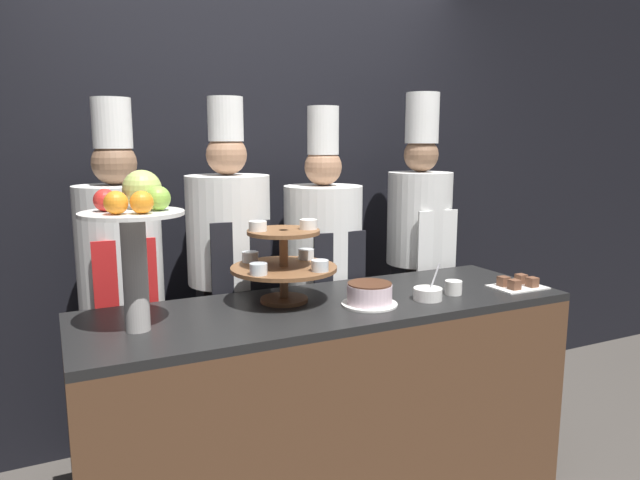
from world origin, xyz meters
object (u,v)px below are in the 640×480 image
object	(u,v)px
cake_round	(369,294)
chef_right	(419,246)
cup_white	(453,288)
chef_left	(122,282)
serving_bowl_near	(428,294)
fruit_pedestal	(136,223)
cake_square_tray	(518,284)
chef_center_left	(230,269)
chef_center_right	(323,268)
tiered_stand	(284,260)

from	to	relation	value
cake_round	chef_right	size ratio (longest dim) A/B	0.13
cup_white	chef_left	world-z (taller)	chef_left
cup_white	serving_bowl_near	distance (m)	0.16
fruit_pedestal	chef_right	size ratio (longest dim) A/B	0.31
cake_square_tray	serving_bowl_near	world-z (taller)	serving_bowl_near
cake_round	chef_right	world-z (taller)	chef_right
chef_center_left	chef_center_right	size ratio (longest dim) A/B	1.02
fruit_pedestal	cake_square_tray	bearing A→B (deg)	-4.94
cup_white	cake_square_tray	distance (m)	0.34
fruit_pedestal	chef_center_left	world-z (taller)	chef_center_left
fruit_pedestal	chef_center_left	xyz separation A→B (m)	(0.49, 0.55, -0.32)
cake_square_tray	fruit_pedestal	bearing A→B (deg)	175.06
cup_white	serving_bowl_near	xyz separation A→B (m)	(-0.15, -0.02, -0.00)
cake_round	fruit_pedestal	bearing A→B (deg)	174.03
cake_square_tray	cake_round	bearing A→B (deg)	176.27
cup_white	cake_round	bearing A→B (deg)	177.96
serving_bowl_near	chef_right	size ratio (longest dim) A/B	0.08
fruit_pedestal	chef_center_left	bearing A→B (deg)	48.24
tiered_stand	chef_center_left	xyz separation A→B (m)	(-0.10, 0.45, -0.12)
serving_bowl_near	tiered_stand	bearing A→B (deg)	157.03
cake_round	chef_left	bearing A→B (deg)	144.12
chef_center_right	chef_right	distance (m)	0.60
cake_square_tray	chef_left	size ratio (longest dim) A/B	0.13
chef_left	chef_center_right	bearing A→B (deg)	-0.00
tiered_stand	cup_white	world-z (taller)	tiered_stand
fruit_pedestal	cake_round	distance (m)	0.96
cake_square_tray	chef_center_left	world-z (taller)	chef_center_left
cup_white	chef_center_left	bearing A→B (deg)	140.96
chef_right	chef_center_left	bearing A→B (deg)	-180.00
serving_bowl_near	fruit_pedestal	bearing A→B (deg)	173.53
cake_square_tray	tiered_stand	bearing A→B (deg)	166.72
cup_white	chef_center_right	world-z (taller)	chef_center_right
cake_round	serving_bowl_near	size ratio (longest dim) A/B	1.52
fruit_pedestal	chef_right	distance (m)	1.71
cup_white	chef_center_right	size ratio (longest dim) A/B	0.04
cake_round	chef_center_right	xyz separation A→B (m)	(0.10, 0.65, -0.03)
serving_bowl_near	cake_round	bearing A→B (deg)	171.82
chef_left	chef_right	size ratio (longest dim) A/B	0.96
fruit_pedestal	cake_round	world-z (taller)	fruit_pedestal
cup_white	chef_right	size ratio (longest dim) A/B	0.04
fruit_pedestal	cake_square_tray	world-z (taller)	fruit_pedestal
fruit_pedestal	chef_center_right	size ratio (longest dim) A/B	0.32
serving_bowl_near	chef_right	world-z (taller)	chef_right
cake_round	chef_left	world-z (taller)	chef_left
serving_bowl_near	chef_center_left	size ratio (longest dim) A/B	0.09
chef_center_left	chef_right	distance (m)	1.10
serving_bowl_near	chef_left	xyz separation A→B (m)	(-1.16, 0.69, 0.02)
chef_center_left	chef_center_right	world-z (taller)	chef_center_left
cake_square_tray	chef_center_right	distance (m)	0.96
cake_round	chef_center_left	distance (m)	0.76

